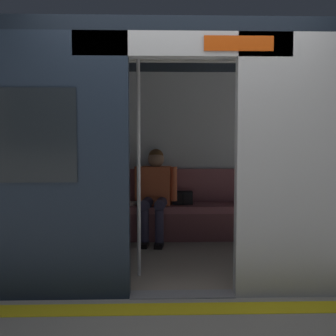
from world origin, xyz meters
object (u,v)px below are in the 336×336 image
handbag (182,198)px  person_seated (155,189)px  bench_seat (172,213)px  book (131,203)px  train_car (171,122)px  grab_pole_door (139,164)px

handbag → person_seated: bearing=18.8°
bench_seat → handbag: bearing=-152.5°
person_seated → book: bearing=-20.8°
train_car → book: 1.52m
bench_seat → train_car: bearing=86.6°
book → train_car: bearing=131.1°
handbag → grab_pole_door: grab_pole_door is taller
bench_seat → person_seated: (0.22, 0.05, 0.33)m
train_car → handbag: 1.40m
bench_seat → person_seated: bearing=13.1°
bench_seat → grab_pole_door: 1.70m
train_car → bench_seat: size_ratio=2.05×
train_car → person_seated: size_ratio=5.42×
person_seated → handbag: (-0.36, -0.12, -0.14)m
bench_seat → book: size_ratio=14.22×
train_car → handbag: (-0.19, -0.99, -0.97)m
bench_seat → grab_pole_door: (0.38, 1.48, 0.74)m
train_car → bench_seat: (-0.06, -0.92, -1.16)m
train_car → bench_seat: 1.48m
handbag → grab_pole_door: (0.52, 1.55, 0.55)m
grab_pole_door → bench_seat: bearing=-104.5°
train_car → person_seated: 1.22m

